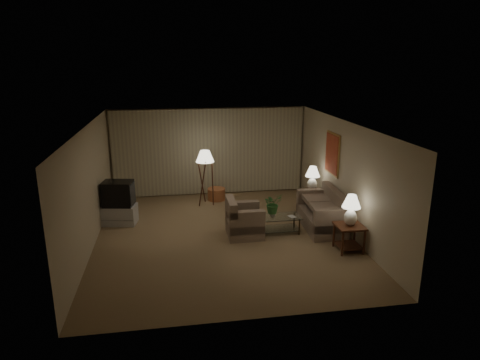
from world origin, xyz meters
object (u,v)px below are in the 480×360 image
coffee_table (278,222)px  floor_lamp (205,177)px  crt_tv (118,194)px  tv_cabinet (120,214)px  table_lamp_far (313,176)px  side_table_far (312,197)px  ottoman (216,194)px  armchair (245,221)px  side_table_near (349,233)px  table_lamp_near (351,207)px  sofa (322,213)px  vase (273,214)px

coffee_table → floor_lamp: (-1.58, 2.39, 0.57)m
crt_tv → floor_lamp: floor_lamp is taller
tv_cabinet → table_lamp_far: bearing=11.3°
side_table_far → crt_tv: (-5.20, -0.11, 0.42)m
ottoman → table_lamp_far: bearing=-29.4°
armchair → side_table_far: bearing=-56.6°
armchair → side_table_far: 2.56m
coffee_table → ottoman: coffee_table is taller
side_table_near → coffee_table: side_table_near is taller
side_table_far → coffee_table: side_table_far is taller
coffee_table → floor_lamp: floor_lamp is taller
table_lamp_near → ottoman: size_ratio=1.32×
table_lamp_far → sofa: bearing=-96.8°
tv_cabinet → ottoman: (2.68, 1.53, -0.07)m
floor_lamp → tv_cabinet: bearing=-153.7°
tv_cabinet → floor_lamp: floor_lamp is taller
side_table_near → ottoman: (-2.52, 4.02, -0.24)m
armchair → vase: 0.71m
side_table_far → tv_cabinet: bearing=-178.8°
table_lamp_far → table_lamp_near: bearing=-90.0°
side_table_far → table_lamp_near: (0.00, -2.60, 0.62)m
sofa → armchair: 2.00m
side_table_far → crt_tv: size_ratio=0.73×
ottoman → vase: bearing=-68.8°
table_lamp_near → vase: size_ratio=4.30×
side_table_far → coffee_table: 1.87m
tv_cabinet → coffee_table: bearing=-7.5°
table_lamp_near → tv_cabinet: 5.82m
side_table_near → coffee_table: bearing=136.0°
side_table_near → table_lamp_near: table_lamp_near is taller
ottoman → crt_tv: bearing=-150.3°
armchair → table_lamp_far: table_lamp_far is taller
crt_tv → armchair: bearing=-12.7°
crt_tv → floor_lamp: 2.60m
table_lamp_near → coffee_table: 1.94m
table_lamp_near → side_table_near: bearing=-36.9°
side_table_far → crt_tv: crt_tv is taller
side_table_near → tv_cabinet: bearing=154.4°
coffee_table → tv_cabinet: 4.10m
floor_lamp → ottoman: floor_lamp is taller
sofa → floor_lamp: size_ratio=1.13×
armchair → crt_tv: 3.35m
side_table_near → floor_lamp: bearing=128.2°
tv_cabinet → crt_tv: crt_tv is taller
side_table_near → side_table_far: 2.60m
side_table_near → side_table_far: bearing=90.0°
side_table_near → vase: (-1.44, 1.25, 0.08)m
armchair → ottoman: size_ratio=1.66×
table_lamp_near → crt_tv: 5.77m
sofa → tv_cabinet: 5.18m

